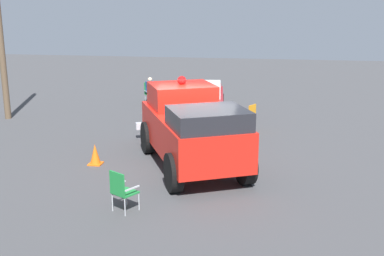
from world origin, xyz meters
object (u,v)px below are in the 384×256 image
object	(u,v)px
utility_pole	(0,30)
traffic_cone	(95,155)
spectator_seated	(151,89)
lawn_chair_by_car	(121,189)
lawn_chair_spare	(249,115)
vintage_fire_truck	(190,126)
classic_hot_rod	(203,98)
lawn_chair_near_truck	(150,91)

from	to	relation	value
utility_pole	traffic_cone	bearing A→B (deg)	138.91
spectator_seated	lawn_chair_by_car	bearing A→B (deg)	101.42
lawn_chair_spare	vintage_fire_truck	bearing A→B (deg)	70.51
classic_hot_rod	spectator_seated	size ratio (longest dim) A/B	3.52
classic_hot_rod	utility_pole	distance (m)	8.91
vintage_fire_truck	traffic_cone	distance (m)	3.02
vintage_fire_truck	spectator_seated	bearing A→B (deg)	-68.31
vintage_fire_truck	lawn_chair_by_car	xyz separation A→B (m)	(0.97, 3.69, -0.61)
vintage_fire_truck	classic_hot_rod	size ratio (longest dim) A/B	1.39
lawn_chair_near_truck	lawn_chair_by_car	distance (m)	12.84
vintage_fire_truck	classic_hot_rod	bearing A→B (deg)	-84.75
utility_pole	traffic_cone	world-z (taller)	utility_pole
vintage_fire_truck	classic_hot_rod	world-z (taller)	vintage_fire_truck
spectator_seated	utility_pole	distance (m)	7.34
lawn_chair_near_truck	utility_pole	bearing A→B (deg)	39.37
utility_pole	classic_hot_rod	bearing A→B (deg)	-165.19
vintage_fire_truck	lawn_chair_near_truck	xyz separation A→B (m)	(3.57, -8.89, -0.61)
lawn_chair_by_car	utility_pole	xyz separation A→B (m)	(7.76, -8.34, 3.15)
vintage_fire_truck	traffic_cone	xyz separation A→B (m)	(2.85, 0.49, -0.89)
classic_hot_rod	traffic_cone	xyz separation A→B (m)	(2.22, 7.28, -0.44)
lawn_chair_near_truck	lawn_chair_spare	bearing A→B (deg)	138.93
lawn_chair_near_truck	utility_pole	size ratio (longest dim) A/B	0.14
classic_hot_rod	utility_pole	xyz separation A→B (m)	(8.11, 2.15, 3.00)
vintage_fire_truck	lawn_chair_spare	size ratio (longest dim) A/B	6.18
classic_hot_rod	spectator_seated	bearing A→B (deg)	-34.73
lawn_chair_by_car	traffic_cone	distance (m)	3.72
utility_pole	lawn_chair_spare	bearing A→B (deg)	178.71
vintage_fire_truck	spectator_seated	size ratio (longest dim) A/B	4.88
lawn_chair_spare	spectator_seated	distance (m)	6.68
spectator_seated	traffic_cone	world-z (taller)	spectator_seated
lawn_chair_spare	spectator_seated	xyz separation A→B (m)	(5.05, -4.37, 0.11)
lawn_chair_by_car	classic_hot_rod	bearing A→B (deg)	-91.91
traffic_cone	lawn_chair_near_truck	bearing A→B (deg)	-85.58
lawn_chair_spare	lawn_chair_near_truck	bearing A→B (deg)	-41.07
lawn_chair_spare	utility_pole	size ratio (longest dim) A/B	0.14
classic_hot_rod	spectator_seated	world-z (taller)	classic_hot_rod
classic_hot_rod	lawn_chair_spare	world-z (taller)	classic_hot_rod
vintage_fire_truck	lawn_chair_near_truck	size ratio (longest dim) A/B	6.18
classic_hot_rod	lawn_chair_spare	bearing A→B (deg)	132.61
lawn_chair_near_truck	utility_pole	xyz separation A→B (m)	(5.17, 4.24, 3.15)
vintage_fire_truck	lawn_chair_spare	world-z (taller)	vintage_fire_truck
traffic_cone	utility_pole	bearing A→B (deg)	-41.09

